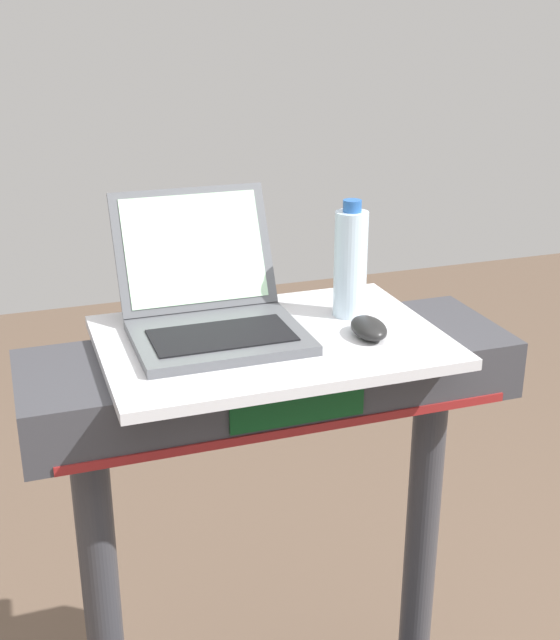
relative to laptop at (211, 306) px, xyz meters
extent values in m
cylinder|color=#38383D|center=(-0.25, -0.06, -0.57)|extent=(0.07, 0.07, 0.79)
cylinder|color=#38383D|center=(0.43, -0.06, -0.57)|extent=(0.07, 0.07, 0.79)
cube|color=#38383D|center=(0.09, -0.06, -0.12)|extent=(0.90, 0.28, 0.11)
cube|color=#0C3F19|center=(0.09, -0.20, -0.12)|extent=(0.24, 0.01, 0.06)
cube|color=maroon|center=(0.09, -0.20, -0.17)|extent=(0.81, 0.00, 0.02)
cube|color=silver|center=(0.09, -0.06, -0.06)|extent=(0.61, 0.43, 0.02)
cube|color=#515459|center=(0.00, -0.06, -0.04)|extent=(0.30, 0.24, 0.02)
cube|color=black|center=(0.00, -0.07, -0.03)|extent=(0.25, 0.13, 0.00)
cube|color=#515459|center=(0.00, 0.12, 0.08)|extent=(0.30, 0.11, 0.22)
cube|color=#B2E0B7|center=(0.00, 0.11, 0.08)|extent=(0.26, 0.09, 0.19)
ellipsoid|color=black|center=(0.26, -0.12, -0.03)|extent=(0.07, 0.10, 0.03)
cylinder|color=silver|center=(0.27, 0.00, 0.05)|extent=(0.06, 0.06, 0.20)
cylinder|color=#2659A5|center=(0.27, 0.00, 0.17)|extent=(0.03, 0.03, 0.02)
camera|label=1|loc=(-0.34, -1.37, 0.52)|focal=46.52mm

